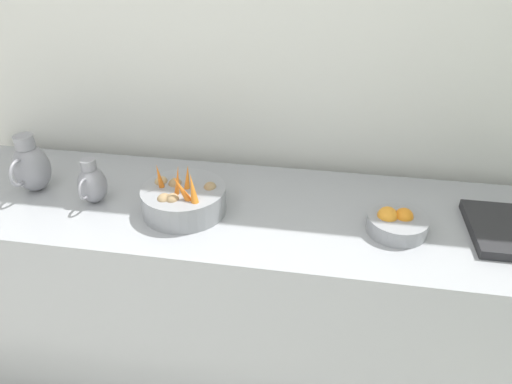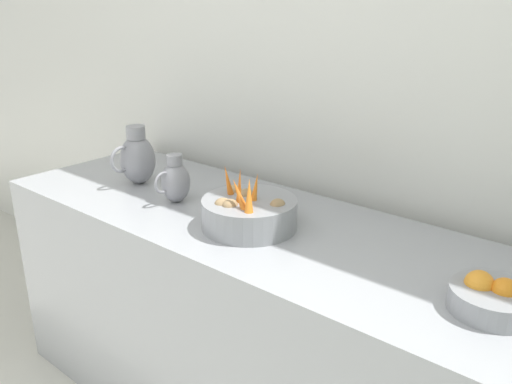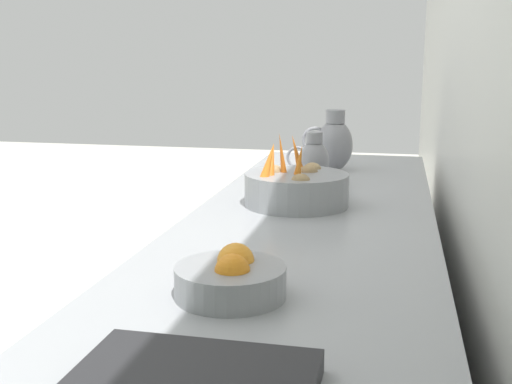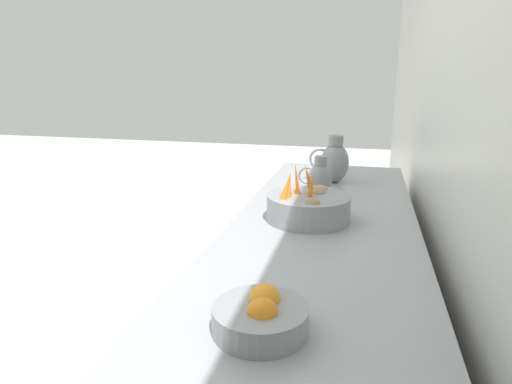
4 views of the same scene
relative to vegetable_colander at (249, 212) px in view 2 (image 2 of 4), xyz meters
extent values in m
cube|color=#9EA0A5|center=(-0.07, 0.21, -0.51)|extent=(0.73, 2.71, 0.91)
cylinder|color=gray|center=(0.00, 0.00, -0.01)|extent=(0.33, 0.33, 0.10)
torus|color=gray|center=(0.00, 0.00, -0.05)|extent=(0.19, 0.19, 0.01)
cone|color=orange|center=(0.05, 0.00, 0.10)|extent=(0.05, 0.06, 0.16)
cone|color=orange|center=(0.08, 0.07, 0.09)|extent=(0.08, 0.07, 0.14)
cone|color=orange|center=(-0.01, 0.02, 0.08)|extent=(0.06, 0.04, 0.12)
cone|color=orange|center=(0.01, -0.08, 0.09)|extent=(0.06, 0.03, 0.15)
cone|color=orange|center=(0.07, 0.03, 0.08)|extent=(0.03, 0.09, 0.13)
ellipsoid|color=#9E7F56|center=(0.08, -0.05, 0.04)|extent=(0.06, 0.05, 0.04)
ellipsoid|color=#9E7F56|center=(-0.03, -0.04, 0.04)|extent=(0.06, 0.05, 0.05)
ellipsoid|color=#9E7F56|center=(0.08, -0.02, 0.04)|extent=(0.06, 0.05, 0.05)
ellipsoid|color=tan|center=(-0.04, -0.10, 0.04)|extent=(0.06, 0.05, 0.05)
ellipsoid|color=#9E7F56|center=(-0.03, 0.10, 0.04)|extent=(0.06, 0.05, 0.04)
cylinder|color=gray|center=(0.00, 0.82, -0.03)|extent=(0.22, 0.22, 0.06)
sphere|color=orange|center=(0.00, 0.78, 0.00)|extent=(0.08, 0.08, 0.08)
sphere|color=orange|center=(-0.01, 0.84, 0.00)|extent=(0.07, 0.07, 0.07)
ellipsoid|color=gray|center=(-0.06, -0.68, 0.05)|extent=(0.15, 0.15, 0.21)
cylinder|color=gray|center=(-0.06, -0.68, 0.17)|extent=(0.08, 0.08, 0.06)
torus|color=gray|center=(0.03, -0.68, 0.07)|extent=(0.11, 0.01, 0.11)
ellipsoid|color=gray|center=(-0.01, -0.38, 0.02)|extent=(0.11, 0.11, 0.16)
cylinder|color=gray|center=(-0.01, -0.38, 0.11)|extent=(0.06, 0.06, 0.04)
torus|color=gray|center=(0.05, -0.38, 0.04)|extent=(0.09, 0.01, 0.09)
camera|label=1|loc=(1.47, 0.54, 0.96)|focal=32.23mm
camera|label=2|loc=(1.29, 1.11, 0.69)|focal=37.20mm
camera|label=3|loc=(-0.31, 1.98, 0.41)|focal=44.90mm
camera|label=4|loc=(-0.21, 1.70, 0.52)|focal=31.22mm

